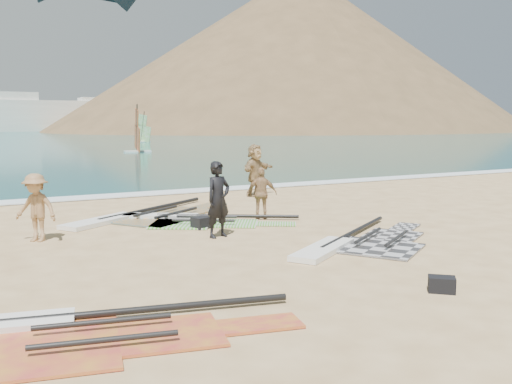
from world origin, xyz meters
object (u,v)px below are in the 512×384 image
rig_orange (144,217)px  gear_bag_near (202,223)px  rig_grey (359,243)px  rig_green (192,220)px  beachgoer_back (262,194)px  person_wetsuit (218,200)px  rig_red (69,331)px  beachgoer_mid (36,208)px  beachgoer_right (255,170)px  gear_bag_far (442,284)px

rig_orange → gear_bag_near: size_ratio=12.16×
rig_grey → rig_orange: (-3.25, 5.96, 0.00)m
rig_green → beachgoer_back: size_ratio=3.00×
rig_green → person_wetsuit: bearing=-64.2°
rig_green → person_wetsuit: person_wetsuit is taller
rig_red → rig_orange: bearing=78.7°
person_wetsuit → beachgoer_mid: person_wetsuit is taller
rig_red → beachgoer_mid: 6.62m
rig_green → beachgoer_back: (1.94, -0.62, 0.71)m
beachgoer_right → beachgoer_back: bearing=-146.2°
rig_green → gear_bag_near: size_ratio=9.30×
rig_red → person_wetsuit: person_wetsuit is taller
rig_orange → beachgoer_right: size_ratio=2.99×
gear_bag_far → beachgoer_back: (0.84, 7.68, 0.63)m
gear_bag_near → rig_red: bearing=-126.8°
rig_green → beachgoer_right: beachgoer_right is taller
beachgoer_back → gear_bag_far: bearing=110.1°
rig_grey → beachgoer_right: bearing=44.2°
rig_orange → gear_bag_far: 9.75m
rig_orange → beachgoer_mid: beachgoer_mid is taller
beachgoer_right → rig_green: bearing=-166.1°
gear_bag_far → beachgoer_right: (3.19, 12.36, 0.86)m
rig_red → beachgoer_mid: beachgoer_mid is taller
beachgoer_right → gear_bag_near: bearing=-160.5°
rig_orange → beachgoer_mid: 3.84m
gear_bag_far → beachgoer_back: beachgoer_back is taller
rig_red → gear_bag_far: (5.89, -1.04, 0.08)m
gear_bag_far → beachgoer_right: size_ratio=0.22×
rig_grey → beachgoer_right: 9.09m
gear_bag_near → gear_bag_far: gear_bag_near is taller
rig_orange → rig_green: bearing=-83.0°
rig_orange → rig_red: bearing=-147.4°
rig_green → gear_bag_near: 1.12m
beachgoer_mid → beachgoer_back: size_ratio=1.08×
rig_orange → beachgoer_right: bearing=-5.4°
rig_red → beachgoer_right: (9.08, 11.32, 0.94)m
rig_green → person_wetsuit: 2.53m
gear_bag_far → beachgoer_right: beachgoer_right is taller
beachgoer_mid → beachgoer_back: 6.21m
rig_red → beachgoer_right: beachgoer_right is taller
person_wetsuit → beachgoer_mid: 4.34m
rig_orange → rig_red: size_ratio=1.09×
rig_green → rig_red: size_ratio=0.83×
beachgoer_mid → rig_green: bearing=53.1°
rig_green → person_wetsuit: (-0.26, -2.35, 0.89)m
rig_orange → gear_bag_far: gear_bag_far is taller
rig_green → beachgoer_right: 5.98m
rig_green → gear_bag_near: gear_bag_near is taller
rig_orange → person_wetsuit: 3.76m
gear_bag_far → rig_green: bearing=97.5°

